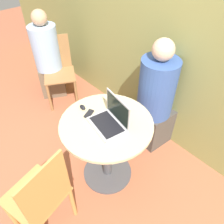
{
  "coord_description": "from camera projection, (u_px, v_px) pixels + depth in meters",
  "views": [
    {
      "loc": [
        0.98,
        -0.83,
        2.03
      ],
      "look_at": [
        0.02,
        0.05,
        0.84
      ],
      "focal_mm": 35.0,
      "sensor_mm": 36.0,
      "label": 1
    }
  ],
  "objects": [
    {
      "name": "computer_mouse",
      "position": [
        83.0,
        107.0,
        1.93
      ],
      "size": [
        0.07,
        0.04,
        0.04
      ],
      "color": "black",
      "rests_on": "round_table"
    },
    {
      "name": "back_wall",
      "position": [
        183.0,
        28.0,
        1.89
      ],
      "size": [
        7.0,
        0.05,
        2.6
      ],
      "color": "#939956",
      "rests_on": "ground_plane"
    },
    {
      "name": "person_background",
      "position": [
        49.0,
        61.0,
        3.05
      ],
      "size": [
        0.59,
        0.53,
        1.22
      ],
      "color": "brown",
      "rests_on": "ground_plane"
    },
    {
      "name": "round_table",
      "position": [
        107.0,
        141.0,
        1.97
      ],
      "size": [
        0.79,
        0.79,
        0.74
      ],
      "color": "#4C4C51",
      "rests_on": "ground_plane"
    },
    {
      "name": "chair_background",
      "position": [
        59.0,
        70.0,
        2.95
      ],
      "size": [
        0.54,
        0.54,
        0.91
      ],
      "color": "#9E7042",
      "rests_on": "ground_plane"
    },
    {
      "name": "chair_empty",
      "position": [
        42.0,
        198.0,
        1.61
      ],
      "size": [
        0.49,
        0.49,
        0.94
      ],
      "color": "tan",
      "rests_on": "ground_plane"
    },
    {
      "name": "ground_plane",
      "position": [
        108.0,
        172.0,
        2.32
      ],
      "size": [
        12.0,
        12.0,
        0.0
      ],
      "primitive_type": "plane",
      "color": "#B26042"
    },
    {
      "name": "cell_phone",
      "position": [
        89.0,
        114.0,
        1.89
      ],
      "size": [
        0.09,
        0.11,
        0.02
      ],
      "color": "black",
      "rests_on": "round_table"
    },
    {
      "name": "laptop",
      "position": [
        111.0,
        119.0,
        1.77
      ],
      "size": [
        0.35,
        0.27,
        0.25
      ],
      "color": "#B7B7BC",
      "rests_on": "round_table"
    },
    {
      "name": "person_seated",
      "position": [
        158.0,
        104.0,
        2.34
      ],
      "size": [
        0.39,
        0.59,
        1.27
      ],
      "color": "#4C4742",
      "rests_on": "ground_plane"
    }
  ]
}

